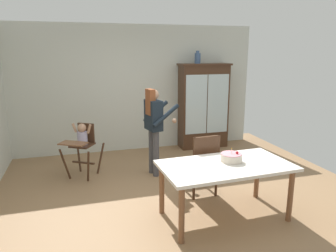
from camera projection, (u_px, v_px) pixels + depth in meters
ground_plane at (171, 199)px, 4.72m from camera, size 6.24×6.24×0.00m
wall_back at (136, 89)px, 6.86m from camera, size 5.32×0.06×2.70m
china_cabinet at (203, 106)px, 7.11m from camera, size 1.13×0.48×1.89m
ceramic_vase at (198, 58)px, 6.82m from camera, size 0.13×0.13×0.27m
high_chair_with_toddler at (82, 140)px, 5.43m from camera, size 0.79×0.84×0.95m
adult_person at (154, 121)px, 5.45m from camera, size 0.58×0.56×1.53m
dining_table at (226, 171)px, 4.07m from camera, size 1.72×0.99×0.74m
birthday_cake at (231, 157)px, 4.14m from camera, size 0.28×0.28×0.19m
dining_chair_far_side at (203, 161)px, 4.71m from camera, size 0.47×0.47×0.96m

